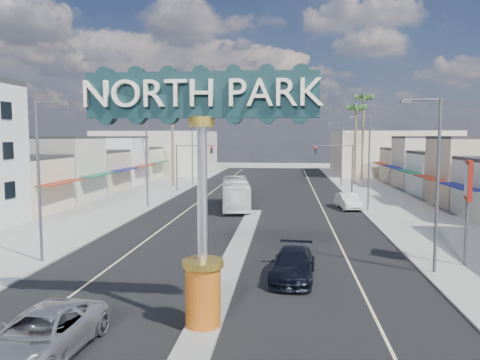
% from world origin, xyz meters
% --- Properties ---
extents(ground, '(160.00, 160.00, 0.00)m').
position_xyz_m(ground, '(0.00, 30.00, 0.00)').
color(ground, gray).
rests_on(ground, ground).
extents(road, '(20.00, 120.00, 0.01)m').
position_xyz_m(road, '(0.00, 30.00, 0.01)').
color(road, black).
rests_on(road, ground).
extents(median_island, '(1.30, 30.00, 0.16)m').
position_xyz_m(median_island, '(0.00, 14.00, 0.08)').
color(median_island, gray).
rests_on(median_island, ground).
extents(sidewalk_left, '(8.00, 120.00, 0.12)m').
position_xyz_m(sidewalk_left, '(-14.00, 30.00, 0.06)').
color(sidewalk_left, gray).
rests_on(sidewalk_left, ground).
extents(sidewalk_right, '(8.00, 120.00, 0.12)m').
position_xyz_m(sidewalk_right, '(14.00, 30.00, 0.06)').
color(sidewalk_right, gray).
rests_on(sidewalk_right, ground).
extents(storefront_row_left, '(12.00, 42.00, 6.00)m').
position_xyz_m(storefront_row_left, '(-24.00, 43.00, 3.00)').
color(storefront_row_left, beige).
rests_on(storefront_row_left, ground).
extents(storefront_row_right, '(12.00, 42.00, 6.00)m').
position_xyz_m(storefront_row_right, '(24.00, 43.00, 3.00)').
color(storefront_row_right, '#B7B29E').
rests_on(storefront_row_right, ground).
extents(backdrop_far_left, '(20.00, 20.00, 8.00)m').
position_xyz_m(backdrop_far_left, '(-22.00, 75.00, 4.00)').
color(backdrop_far_left, '#B7B29E').
rests_on(backdrop_far_left, ground).
extents(backdrop_far_right, '(20.00, 20.00, 8.00)m').
position_xyz_m(backdrop_far_right, '(22.00, 75.00, 4.00)').
color(backdrop_far_right, beige).
rests_on(backdrop_far_right, ground).
extents(gateway_sign, '(8.20, 1.50, 9.15)m').
position_xyz_m(gateway_sign, '(0.00, 1.98, 5.93)').
color(gateway_sign, '#B0480D').
rests_on(gateway_sign, median_island).
extents(traffic_signal_left, '(5.09, 0.45, 6.00)m').
position_xyz_m(traffic_signal_left, '(-9.18, 43.99, 4.27)').
color(traffic_signal_left, '#47474C').
rests_on(traffic_signal_left, ground).
extents(traffic_signal_right, '(5.09, 0.45, 6.00)m').
position_xyz_m(traffic_signal_right, '(9.18, 43.99, 4.27)').
color(traffic_signal_right, '#47474C').
rests_on(traffic_signal_right, ground).
extents(streetlight_l_near, '(2.03, 0.22, 9.00)m').
position_xyz_m(streetlight_l_near, '(-10.43, 10.00, 5.07)').
color(streetlight_l_near, '#47474C').
rests_on(streetlight_l_near, ground).
extents(streetlight_l_mid, '(2.03, 0.22, 9.00)m').
position_xyz_m(streetlight_l_mid, '(-10.43, 30.00, 5.07)').
color(streetlight_l_mid, '#47474C').
rests_on(streetlight_l_mid, ground).
extents(streetlight_l_far, '(2.03, 0.22, 9.00)m').
position_xyz_m(streetlight_l_far, '(-10.43, 52.00, 5.07)').
color(streetlight_l_far, '#47474C').
rests_on(streetlight_l_far, ground).
extents(streetlight_r_near, '(2.03, 0.22, 9.00)m').
position_xyz_m(streetlight_r_near, '(10.43, 10.00, 5.07)').
color(streetlight_r_near, '#47474C').
rests_on(streetlight_r_near, ground).
extents(streetlight_r_mid, '(2.03, 0.22, 9.00)m').
position_xyz_m(streetlight_r_mid, '(10.43, 30.00, 5.07)').
color(streetlight_r_mid, '#47474C').
rests_on(streetlight_r_mid, ground).
extents(streetlight_r_far, '(2.03, 0.22, 9.00)m').
position_xyz_m(streetlight_r_far, '(10.43, 52.00, 5.07)').
color(streetlight_r_far, '#47474C').
rests_on(streetlight_r_far, ground).
extents(palm_left_far, '(2.60, 2.60, 13.10)m').
position_xyz_m(palm_left_far, '(-13.00, 50.00, 11.50)').
color(palm_left_far, brown).
rests_on(palm_left_far, ground).
extents(palm_right_mid, '(2.60, 2.60, 12.10)m').
position_xyz_m(palm_right_mid, '(13.00, 56.00, 10.60)').
color(palm_right_mid, brown).
rests_on(palm_right_mid, ground).
extents(palm_right_far, '(2.60, 2.60, 14.10)m').
position_xyz_m(palm_right_far, '(15.00, 62.00, 12.39)').
color(palm_right_far, brown).
rests_on(palm_right_far, ground).
extents(suv_left, '(2.83, 5.59, 1.51)m').
position_xyz_m(suv_left, '(-4.76, -0.70, 0.76)').
color(suv_left, '#B3B3B8').
rests_on(suv_left, ground).
extents(suv_right, '(2.49, 5.23, 1.47)m').
position_xyz_m(suv_right, '(3.34, 8.44, 0.74)').
color(suv_right, black).
rests_on(suv_right, ground).
extents(car_parked_right, '(2.22, 4.92, 1.57)m').
position_xyz_m(car_parked_right, '(9.00, 31.71, 0.78)').
color(car_parked_right, silver).
rests_on(car_parked_right, ground).
extents(city_bus, '(3.86, 10.82, 2.95)m').
position_xyz_m(city_bus, '(-2.00, 30.98, 1.47)').
color(city_bus, white).
rests_on(city_bus, ground).
extents(bank_pylon_sign, '(0.66, 1.78, 5.69)m').
position_xyz_m(bank_pylon_sign, '(12.65, 11.51, 4.42)').
color(bank_pylon_sign, '#47474C').
rests_on(bank_pylon_sign, sidewalk_right).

